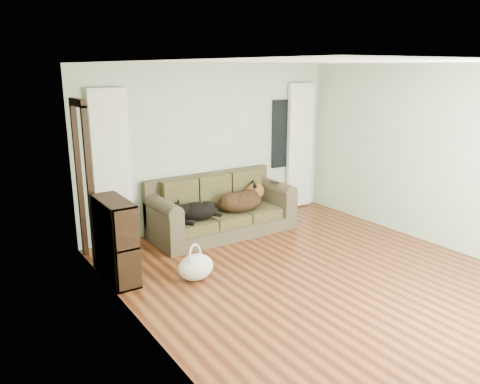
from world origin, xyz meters
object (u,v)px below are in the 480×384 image
dog_black_lab (194,211)px  bookshelf (116,241)px  sofa (223,206)px  dog_shepherd (242,201)px  tote_bag (196,267)px

dog_black_lab → bookshelf: (-1.40, -0.60, 0.02)m
sofa → dog_shepherd: 0.32m
dog_black_lab → dog_shepherd: 0.86m
tote_bag → dog_black_lab: bearing=62.4°
dog_shepherd → tote_bag: 1.91m
sofa → bookshelf: bearing=-160.3°
tote_bag → bookshelf: bookshelf is taller
dog_black_lab → tote_bag: (-0.61, -1.16, -0.32)m
dog_black_lab → tote_bag: bearing=-94.8°
bookshelf → dog_shepherd: bearing=11.6°
tote_bag → bookshelf: size_ratio=0.44×
dog_shepherd → tote_bag: bearing=41.5°
tote_bag → bookshelf: 1.03m
tote_bag → dog_shepherd: bearing=38.7°
sofa → tote_bag: sofa is taller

